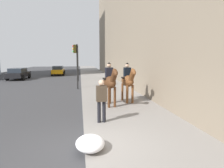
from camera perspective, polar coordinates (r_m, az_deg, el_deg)
name	(u,v)px	position (r m, az deg, el deg)	size (l,w,h in m)	color
sidewalk_slab	(152,143)	(6.61, 11.25, -15.99)	(120.00, 4.13, 0.12)	gray
mounted_horse_near	(110,82)	(10.68, -0.63, 0.69)	(2.15, 0.77, 2.33)	#4C2B16
mounted_horse_far	(128,80)	(11.69, 4.49, 1.07)	(2.15, 0.69, 2.29)	brown
pedestrian_greeting	(101,98)	(7.97, -2.98, -4.01)	(0.29, 0.42, 1.70)	black
car_near_lane	(18,73)	(27.72, -24.87, 2.74)	(4.38, 2.12, 1.44)	black
car_mid_lane	(58,70)	(32.89, -14.90, 3.77)	(4.62, 1.95, 1.44)	orange
traffic_light_near_curb	(76,59)	(17.52, -10.08, 6.91)	(0.20, 0.44, 3.82)	black
traffic_light_far_curb	(77,57)	(23.82, -9.82, 7.41)	(0.20, 0.44, 4.10)	black
snow_pile_near	(90,143)	(5.91, -6.17, -16.24)	(1.05, 0.81, 0.36)	white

